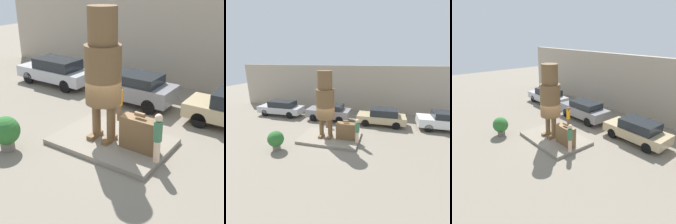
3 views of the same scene
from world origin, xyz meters
TOP-DOWN VIEW (x-y plane):
  - ground_plane at (0.00, 0.00)m, footprint 60.00×60.00m
  - pedestal at (0.00, 0.00)m, footprint 4.34×2.98m
  - building_backdrop at (0.00, 8.04)m, footprint 28.00×0.60m
  - statue_figure at (-0.30, -0.12)m, footprint 1.31×1.31m
  - giant_suitcase at (1.20, -0.08)m, footprint 1.36×0.53m
  - tourist at (2.09, -0.47)m, footprint 0.29×0.29m
  - parked_car_silver at (-6.74, 4.10)m, footprint 4.67×1.74m
  - parked_car_grey at (-1.42, 4.05)m, footprint 4.18×1.78m
  - planter_pot at (-2.92, -2.53)m, footprint 1.05×1.05m
  - worker_hivis at (-0.91, 1.92)m, footprint 0.28×0.28m

SIDE VIEW (x-z plane):
  - ground_plane at x=0.00m, z-range 0.00..0.00m
  - pedestal at x=0.00m, z-range 0.00..0.19m
  - planter_pot at x=-2.92m, z-range 0.09..1.39m
  - giant_suitcase at x=1.20m, z-range 0.09..1.51m
  - parked_car_silver at x=-6.74m, z-range 0.05..1.63m
  - parked_car_grey at x=-1.42m, z-range 0.07..1.63m
  - worker_hivis at x=-0.91m, z-range 0.08..1.74m
  - tourist at x=2.09m, z-range 0.27..2.00m
  - building_backdrop at x=0.00m, z-range 0.00..5.09m
  - statue_figure at x=-0.30m, z-range 0.60..5.43m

